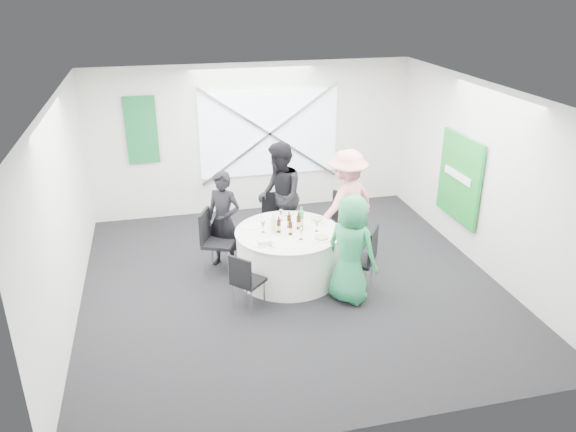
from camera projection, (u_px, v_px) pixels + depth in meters
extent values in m
plane|color=black|center=(291.00, 283.00, 8.35)|extent=(6.00, 6.00, 0.00)
plane|color=white|center=(292.00, 94.00, 7.24)|extent=(6.00, 6.00, 0.00)
plane|color=silver|center=(253.00, 139.00, 10.48)|extent=(6.00, 0.00, 6.00)
plane|color=silver|center=(370.00, 310.00, 5.11)|extent=(6.00, 0.00, 6.00)
plane|color=silver|center=(63.00, 215.00, 7.15)|extent=(0.00, 6.00, 6.00)
plane|color=silver|center=(485.00, 178.00, 8.44)|extent=(0.00, 6.00, 6.00)
cube|color=white|center=(269.00, 133.00, 10.46)|extent=(2.60, 0.03, 1.60)
cube|color=silver|center=(270.00, 134.00, 10.43)|extent=(2.63, 0.05, 1.84)
cube|color=silver|center=(270.00, 134.00, 10.43)|extent=(2.63, 0.05, 1.84)
cube|color=#156C37|center=(142.00, 130.00, 9.88)|extent=(0.55, 0.04, 1.20)
cube|color=#198C2C|center=(459.00, 178.00, 9.04)|extent=(0.05, 1.20, 1.40)
cylinder|color=silver|center=(288.00, 255.00, 8.38)|extent=(1.52, 1.52, 0.74)
cylinder|color=silver|center=(288.00, 232.00, 8.23)|extent=(1.56, 1.56, 0.02)
cube|color=black|center=(275.00, 222.00, 9.34)|extent=(0.42, 0.42, 0.05)
cube|color=black|center=(273.00, 204.00, 9.41)|extent=(0.39, 0.05, 0.43)
cylinder|color=silver|center=(283.00, 229.00, 9.60)|extent=(0.02, 0.02, 0.42)
cylinder|color=silver|center=(264.00, 231.00, 9.54)|extent=(0.02, 0.02, 0.42)
cylinder|color=silver|center=(287.00, 238.00, 9.31)|extent=(0.02, 0.02, 0.42)
cylinder|color=silver|center=(267.00, 239.00, 9.25)|extent=(0.02, 0.02, 0.42)
cube|color=black|center=(219.00, 243.00, 8.50)|extent=(0.59, 0.59, 0.05)
cube|color=black|center=(205.00, 226.00, 8.42)|extent=(0.21, 0.41, 0.48)
cylinder|color=silver|center=(212.00, 251.00, 8.79)|extent=(0.02, 0.02, 0.46)
cylinder|color=silver|center=(205.00, 262.00, 8.46)|extent=(0.02, 0.02, 0.46)
cylinder|color=silver|center=(234.00, 253.00, 8.73)|extent=(0.02, 0.02, 0.46)
cylinder|color=silver|center=(228.00, 264.00, 8.40)|extent=(0.02, 0.02, 0.46)
cube|color=black|center=(334.00, 227.00, 8.98)|extent=(0.64, 0.64, 0.06)
cube|color=black|center=(344.00, 208.00, 9.01)|extent=(0.26, 0.40, 0.50)
cylinder|color=silver|center=(350.00, 242.00, 9.08)|extent=(0.02, 0.02, 0.48)
cylinder|color=silver|center=(332.00, 235.00, 9.32)|extent=(0.02, 0.02, 0.48)
cylinder|color=silver|center=(334.00, 249.00, 8.84)|extent=(0.02, 0.02, 0.48)
cylinder|color=silver|center=(317.00, 242.00, 9.09)|extent=(0.02, 0.02, 0.48)
cube|color=black|center=(357.00, 260.00, 7.99)|extent=(0.63, 0.63, 0.05)
cube|color=black|center=(373.00, 245.00, 7.81)|extent=(0.28, 0.38, 0.48)
cylinder|color=silver|center=(366.00, 284.00, 7.87)|extent=(0.02, 0.02, 0.46)
cylinder|color=silver|center=(372.00, 272.00, 8.18)|extent=(0.02, 0.02, 0.46)
cylinder|color=silver|center=(340.00, 279.00, 7.99)|extent=(0.02, 0.02, 0.46)
cylinder|color=silver|center=(347.00, 268.00, 8.30)|extent=(0.02, 0.02, 0.46)
cube|color=black|center=(249.00, 281.00, 7.59)|extent=(0.53, 0.53, 0.04)
cube|color=black|center=(240.00, 272.00, 7.37)|extent=(0.27, 0.28, 0.40)
cylinder|color=silver|center=(233.00, 296.00, 7.63)|extent=(0.02, 0.02, 0.38)
cylinder|color=silver|center=(251.00, 303.00, 7.49)|extent=(0.02, 0.02, 0.38)
cylinder|color=silver|center=(247.00, 287.00, 7.87)|extent=(0.02, 0.02, 0.38)
cylinder|color=silver|center=(264.00, 293.00, 7.72)|extent=(0.02, 0.02, 0.38)
imported|color=black|center=(224.00, 220.00, 8.57)|extent=(0.67, 0.62, 1.54)
imported|color=black|center=(279.00, 197.00, 9.13)|extent=(0.57, 0.92, 1.80)
imported|color=pink|center=(346.00, 204.00, 8.89)|extent=(1.25, 0.98, 1.76)
imported|color=#279054|center=(351.00, 250.00, 7.63)|extent=(0.87, 0.90, 1.55)
cylinder|color=white|center=(274.00, 216.00, 8.73)|extent=(0.29, 0.29, 0.01)
cylinder|color=white|center=(251.00, 226.00, 8.37)|extent=(0.27, 0.27, 0.01)
cylinder|color=white|center=(317.00, 220.00, 8.58)|extent=(0.29, 0.29, 0.01)
cylinder|color=#A1B762|center=(317.00, 219.00, 8.57)|extent=(0.19, 0.19, 0.02)
cylinder|color=white|center=(321.00, 239.00, 7.97)|extent=(0.29, 0.29, 0.01)
cylinder|color=#A1B762|center=(321.00, 237.00, 7.96)|extent=(0.19, 0.19, 0.02)
cylinder|color=white|center=(261.00, 244.00, 7.82)|extent=(0.26, 0.26, 0.01)
cube|color=silver|center=(265.00, 242.00, 7.80)|extent=(0.20, 0.13, 0.06)
cylinder|color=#351C09|center=(279.00, 226.00, 8.15)|extent=(0.06, 0.06, 0.19)
cylinder|color=#351C09|center=(279.00, 219.00, 8.10)|extent=(0.02, 0.02, 0.06)
cylinder|color=#EBD47C|center=(279.00, 228.00, 8.16)|extent=(0.06, 0.06, 0.07)
cylinder|color=#351C09|center=(289.00, 222.00, 8.31)|extent=(0.06, 0.06, 0.19)
cylinder|color=#351C09|center=(289.00, 214.00, 8.26)|extent=(0.02, 0.02, 0.06)
cylinder|color=#EBD47C|center=(289.00, 223.00, 8.31)|extent=(0.06, 0.06, 0.07)
cylinder|color=#351C09|center=(298.00, 223.00, 8.25)|extent=(0.06, 0.06, 0.21)
cylinder|color=#351C09|center=(299.00, 214.00, 8.20)|extent=(0.02, 0.02, 0.06)
cylinder|color=#EBD47C|center=(298.00, 224.00, 8.26)|extent=(0.06, 0.06, 0.07)
cylinder|color=#351C09|center=(290.00, 229.00, 8.07)|extent=(0.06, 0.06, 0.19)
cylinder|color=#351C09|center=(290.00, 221.00, 8.02)|extent=(0.02, 0.02, 0.06)
cylinder|color=#EBD47C|center=(290.00, 230.00, 8.08)|extent=(0.06, 0.06, 0.07)
cylinder|color=#42AC59|center=(301.00, 219.00, 8.28)|extent=(0.08, 0.08, 0.27)
cylinder|color=#42AC59|center=(301.00, 209.00, 8.21)|extent=(0.03, 0.03, 0.06)
cylinder|color=#EBD47C|center=(301.00, 221.00, 8.29)|extent=(0.08, 0.08, 0.10)
cylinder|color=silver|center=(273.00, 225.00, 8.12)|extent=(0.08, 0.08, 0.24)
cylinder|color=silver|center=(273.00, 215.00, 8.06)|extent=(0.03, 0.03, 0.06)
cylinder|color=#EBD47C|center=(273.00, 227.00, 8.13)|extent=(0.08, 0.08, 0.09)
cylinder|color=white|center=(301.00, 239.00, 7.97)|extent=(0.06, 0.06, 0.00)
cylinder|color=white|center=(301.00, 236.00, 7.95)|extent=(0.01, 0.01, 0.10)
cone|color=white|center=(301.00, 231.00, 7.92)|extent=(0.07, 0.07, 0.08)
cylinder|color=white|center=(263.00, 232.00, 8.19)|extent=(0.06, 0.06, 0.00)
cylinder|color=white|center=(263.00, 229.00, 8.17)|extent=(0.01, 0.01, 0.10)
cone|color=white|center=(263.00, 224.00, 8.14)|extent=(0.07, 0.07, 0.08)
cylinder|color=white|center=(281.00, 220.00, 8.59)|extent=(0.06, 0.06, 0.00)
cylinder|color=white|center=(281.00, 217.00, 8.57)|extent=(0.01, 0.01, 0.10)
cone|color=white|center=(281.00, 212.00, 8.54)|extent=(0.07, 0.07, 0.08)
cylinder|color=white|center=(317.00, 231.00, 8.22)|extent=(0.06, 0.06, 0.00)
cylinder|color=white|center=(317.00, 228.00, 8.20)|extent=(0.01, 0.01, 0.10)
cone|color=white|center=(317.00, 223.00, 8.17)|extent=(0.07, 0.07, 0.08)
cube|color=silver|center=(255.00, 241.00, 7.91)|extent=(0.11, 0.13, 0.01)
cube|color=silver|center=(272.00, 247.00, 7.74)|extent=(0.10, 0.13, 0.01)
cube|color=silver|center=(323.00, 224.00, 8.44)|extent=(0.08, 0.14, 0.01)
cube|color=silver|center=(307.00, 217.00, 8.68)|extent=(0.09, 0.14, 0.01)
cube|color=silver|center=(289.00, 215.00, 8.75)|extent=(0.15, 0.02, 0.01)
cube|color=silver|center=(271.00, 217.00, 8.70)|extent=(0.15, 0.02, 0.01)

